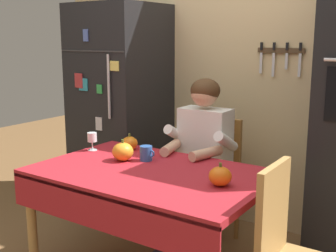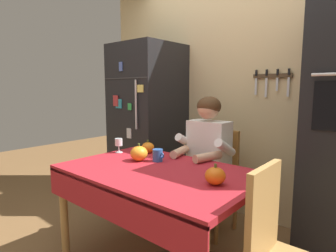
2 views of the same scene
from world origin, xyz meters
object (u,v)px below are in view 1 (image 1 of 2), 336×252
at_px(pumpkin_medium, 130,143).
at_px(wine_glass, 92,138).
at_px(pumpkin_small, 220,176).
at_px(dining_table, 149,185).
at_px(refrigerator, 121,110).
at_px(pumpkin_large, 123,152).
at_px(seated_person, 200,151).
at_px(coffee_mug, 146,153).
at_px(chair_right_side, 291,251).
at_px(chair_behind_person, 212,174).

bearing_deg(pumpkin_medium, wine_glass, -143.08).
bearing_deg(pumpkin_small, dining_table, -178.95).
relative_size(refrigerator, pumpkin_medium, 15.15).
bearing_deg(wine_glass, pumpkin_large, -12.92).
distance_m(seated_person, pumpkin_large, 0.59).
distance_m(seated_person, coffee_mug, 0.46).
relative_size(dining_table, seated_person, 1.12).
bearing_deg(seated_person, refrigerator, 163.80).
bearing_deg(pumpkin_large, dining_table, -18.92).
xyz_separation_m(seated_person, pumpkin_medium, (-0.42, -0.27, 0.05)).
xyz_separation_m(chair_right_side, pumpkin_medium, (-1.31, 0.39, 0.28)).
bearing_deg(wine_glass, refrigerator, 115.00).
distance_m(chair_behind_person, coffee_mug, 0.69).
xyz_separation_m(coffee_mug, pumpkin_small, (0.62, -0.17, 0.00)).
distance_m(pumpkin_medium, pumpkin_small, 0.94).
bearing_deg(pumpkin_small, wine_glass, 171.44).
height_order(coffee_mug, pumpkin_large, pumpkin_large).
bearing_deg(seated_person, chair_behind_person, 90.00).
bearing_deg(chair_right_side, pumpkin_medium, 163.26).
height_order(chair_behind_person, pumpkin_medium, chair_behind_person).
bearing_deg(chair_right_side, dining_table, 175.98).
distance_m(coffee_mug, pumpkin_large, 0.15).
relative_size(chair_right_side, coffee_mug, 8.60).
height_order(chair_right_side, coffee_mug, chair_right_side).
relative_size(coffee_mug, pumpkin_medium, 0.91).
bearing_deg(dining_table, coffee_mug, 129.78).
bearing_deg(pumpkin_medium, chair_behind_person, 47.68).
distance_m(dining_table, pumpkin_large, 0.32).
height_order(dining_table, coffee_mug, coffee_mug).
xyz_separation_m(chair_behind_person, wine_glass, (-0.63, -0.62, 0.32)).
xyz_separation_m(chair_behind_person, pumpkin_large, (-0.29, -0.70, 0.29)).
bearing_deg(pumpkin_large, seated_person, 60.68).
bearing_deg(coffee_mug, seated_person, 69.40).
bearing_deg(dining_table, wine_glass, 164.37).
xyz_separation_m(coffee_mug, pumpkin_medium, (-0.26, 0.15, 0.00)).
distance_m(refrigerator, pumpkin_medium, 0.78).
height_order(pumpkin_large, pumpkin_medium, pumpkin_large).
relative_size(dining_table, wine_glass, 10.87).
relative_size(chair_behind_person, pumpkin_small, 7.31).
bearing_deg(chair_behind_person, wine_glass, -135.50).
distance_m(chair_behind_person, pumpkin_small, 0.95).
relative_size(chair_behind_person, coffee_mug, 8.60).
distance_m(chair_behind_person, wine_glass, 0.94).
bearing_deg(pumpkin_medium, seated_person, 32.99).
bearing_deg(pumpkin_small, refrigerator, 148.44).
bearing_deg(chair_behind_person, seated_person, -90.00).
bearing_deg(wine_glass, dining_table, -15.63).
distance_m(seated_person, wine_glass, 0.77).
bearing_deg(pumpkin_large, chair_behind_person, 67.72).
bearing_deg(pumpkin_medium, dining_table, -38.95).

